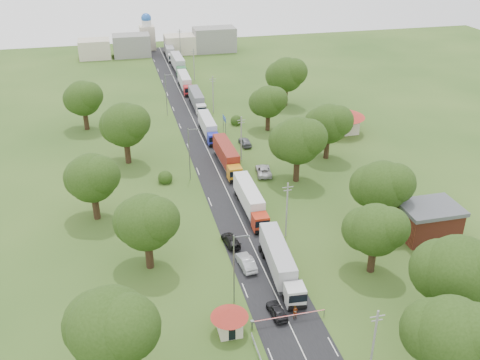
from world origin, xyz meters
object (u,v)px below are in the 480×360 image
object	(u,v)px
guard_booth	(230,318)
truck_0	(280,262)
pedestrian_near	(295,312)
car_lane_front	(277,311)
car_lane_mid	(246,262)
boom_barrier	(278,318)
info_sign	(224,121)

from	to	relation	value
guard_booth	truck_0	world-z (taller)	truck_0
truck_0	pedestrian_near	xyz separation A→B (m)	(-0.73, -8.63, -1.26)
pedestrian_near	car_lane_front	bearing A→B (deg)	137.22
car_lane_mid	pedestrian_near	distance (m)	11.80
boom_barrier	truck_0	xyz separation A→B (m)	(3.04, 9.13, 1.27)
car_lane_mid	truck_0	bearing A→B (deg)	139.59
info_sign	car_lane_mid	distance (m)	48.75
boom_barrier	car_lane_front	distance (m)	1.55
car_lane_front	car_lane_mid	distance (m)	10.44
guard_booth	car_lane_mid	xyz separation A→B (m)	(5.00, 11.87, -1.36)
boom_barrier	pedestrian_near	size ratio (longest dim) A/B	5.15
boom_barrier	car_lane_front	bearing A→B (deg)	76.59
car_lane_front	info_sign	bearing A→B (deg)	-100.72
truck_0	car_lane_front	distance (m)	8.22
car_lane_mid	pedestrian_near	xyz separation A→B (m)	(3.15, -11.37, 0.09)
guard_booth	info_sign	bearing A→B (deg)	78.32
info_sign	pedestrian_near	size ratio (longest dim) A/B	2.29
guard_booth	car_lane_mid	distance (m)	12.95
boom_barrier	car_lane_mid	size ratio (longest dim) A/B	1.90
car_lane_front	guard_booth	bearing A→B (deg)	8.94
boom_barrier	car_lane_mid	world-z (taller)	car_lane_mid
boom_barrier	pedestrian_near	world-z (taller)	pedestrian_near
info_sign	car_lane_mid	bearing A→B (deg)	-98.73
boom_barrier	pedestrian_near	xyz separation A→B (m)	(2.31, 0.50, 0.00)
truck_0	car_lane_mid	size ratio (longest dim) A/B	3.03
boom_barrier	guard_booth	distance (m)	5.98
truck_0	car_lane_front	bearing A→B (deg)	-109.37
guard_booth	pedestrian_near	bearing A→B (deg)	3.52
guard_booth	car_lane_front	xyz separation A→B (m)	(6.20, 1.50, -1.47)
info_sign	pedestrian_near	xyz separation A→B (m)	(-4.24, -59.50, -2.11)
guard_booth	info_sign	size ratio (longest dim) A/B	1.07
guard_booth	pedestrian_near	distance (m)	8.27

